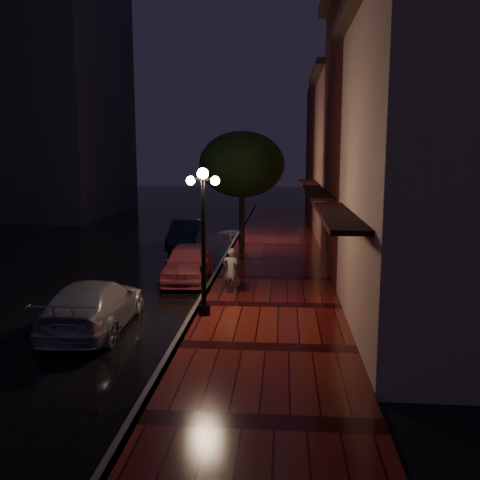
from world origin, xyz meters
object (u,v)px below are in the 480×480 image
at_px(streetlamp_near, 203,233).
at_px(silver_car, 94,305).
at_px(woman_with_umbrella, 231,251).
at_px(parking_meter, 202,282).
at_px(navy_car, 187,234).
at_px(streetlamp_far, 242,196).
at_px(pink_car, 188,263).
at_px(street_tree, 242,166).

height_order(streetlamp_near, silver_car, streetlamp_near).
relative_size(silver_car, woman_with_umbrella, 2.20).
relative_size(woman_with_umbrella, parking_meter, 1.72).
bearing_deg(streetlamp_near, navy_car, 102.66).
height_order(streetlamp_near, streetlamp_far, same).
height_order(streetlamp_near, woman_with_umbrella, streetlamp_near).
bearing_deg(pink_car, navy_car, 98.38).
bearing_deg(pink_car, silver_car, -107.11).
bearing_deg(streetlamp_near, silver_car, -158.56).
distance_m(silver_car, woman_with_umbrella, 5.13).
bearing_deg(streetlamp_far, streetlamp_near, -90.00).
distance_m(streetlamp_far, parking_meter, 13.19).
relative_size(streetlamp_near, silver_car, 0.89).
bearing_deg(navy_car, woman_with_umbrella, -73.29).
distance_m(navy_car, woman_with_umbrella, 10.05).
bearing_deg(pink_car, street_tree, 73.32).
height_order(streetlamp_near, street_tree, street_tree).
height_order(streetlamp_far, street_tree, street_tree).
bearing_deg(streetlamp_near, pink_car, 105.69).
relative_size(streetlamp_near, pink_car, 1.01).
height_order(streetlamp_far, silver_car, streetlamp_far).
xyz_separation_m(pink_car, parking_meter, (1.14, -3.86, 0.20)).
xyz_separation_m(street_tree, woman_with_umbrella, (0.28, -8.46, -2.64)).
bearing_deg(silver_car, street_tree, -106.54).
relative_size(pink_car, navy_car, 0.96).
bearing_deg(woman_with_umbrella, navy_car, -66.44).
distance_m(streetlamp_far, navy_car, 3.84).
height_order(navy_car, woman_with_umbrella, woman_with_umbrella).
xyz_separation_m(navy_car, parking_meter, (2.50, -11.09, 0.20)).
height_order(streetlamp_far, pink_car, streetlamp_far).
xyz_separation_m(streetlamp_near, woman_with_umbrella, (0.54, 2.54, -1.00)).
bearing_deg(streetlamp_near, parking_meter, 102.25).
relative_size(street_tree, pink_car, 1.36).
bearing_deg(parking_meter, woman_with_umbrella, 66.56).
bearing_deg(streetlamp_far, parking_meter, -90.88).
relative_size(streetlamp_far, silver_car, 0.89).
distance_m(streetlamp_near, streetlamp_far, 14.00).
xyz_separation_m(street_tree, parking_meter, (-0.46, -10.07, -3.32)).
height_order(silver_car, parking_meter, parking_meter).
bearing_deg(parking_meter, silver_car, -141.48).
bearing_deg(parking_meter, pink_car, 107.76).
height_order(street_tree, pink_car, street_tree).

